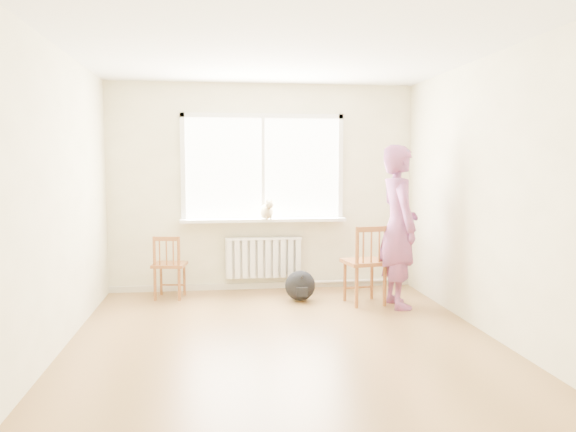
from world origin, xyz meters
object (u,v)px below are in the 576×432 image
object	(u,v)px
chair_right	(367,265)
chair_left	(169,267)
person	(399,226)
backpack	(300,286)
cat	(267,211)

from	to	relation	value
chair_right	chair_left	bearing A→B (deg)	-23.37
chair_left	person	size ratio (longest dim) A/B	0.42
backpack	cat	bearing A→B (deg)	123.56
chair_left	person	distance (m)	2.82
chair_left	backpack	size ratio (longest dim) A/B	2.13
chair_right	cat	size ratio (longest dim) A/B	2.36
chair_right	backpack	world-z (taller)	chair_right
chair_left	person	xyz separation A→B (m)	(2.68, -0.72, 0.54)
chair_left	cat	world-z (taller)	cat
person	cat	bearing A→B (deg)	55.32
cat	backpack	world-z (taller)	cat
person	backpack	xyz separation A→B (m)	(-1.09, 0.41, -0.75)
person	backpack	distance (m)	1.39
chair_right	person	size ratio (longest dim) A/B	0.50
backpack	chair_right	bearing A→B (deg)	-21.26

